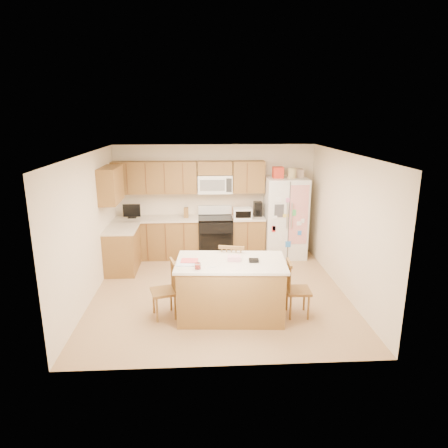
{
  "coord_description": "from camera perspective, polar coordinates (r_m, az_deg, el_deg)",
  "views": [
    {
      "loc": [
        -0.3,
        -6.72,
        3.12
      ],
      "look_at": [
        0.1,
        0.35,
        1.19
      ],
      "focal_mm": 32.0,
      "sensor_mm": 36.0,
      "label": 1
    }
  ],
  "objects": [
    {
      "name": "cabinetry",
      "position": [
        8.82,
        -7.61,
        0.64
      ],
      "size": [
        3.36,
        1.56,
        2.15
      ],
      "color": "olive",
      "rests_on": "ground"
    },
    {
      "name": "windsor_chair_left",
      "position": [
        6.47,
        -8.4,
        -9.41
      ],
      "size": [
        0.47,
        0.49,
        0.93
      ],
      "color": "olive",
      "rests_on": "ground"
    },
    {
      "name": "windsor_chair_right",
      "position": [
        6.54,
        10.34,
        -9.26
      ],
      "size": [
        0.39,
        0.41,
        0.92
      ],
      "color": "olive",
      "rests_on": "ground"
    },
    {
      "name": "refrigerator",
      "position": [
        9.06,
        8.74,
        1.04
      ],
      "size": [
        0.9,
        0.79,
        2.04
      ],
      "color": "white",
      "rests_on": "ground"
    },
    {
      "name": "ground",
      "position": [
        7.41,
        -0.66,
        -9.63
      ],
      "size": [
        4.5,
        4.5,
        0.0
      ],
      "primitive_type": "plane",
      "color": "#9C7654",
      "rests_on": "ground"
    },
    {
      "name": "windsor_chair_back",
      "position": [
        6.93,
        1.21,
        -7.06
      ],
      "size": [
        0.53,
        0.51,
        1.03
      ],
      "color": "olive",
      "rests_on": "ground"
    },
    {
      "name": "room_shell",
      "position": [
        6.93,
        -0.69,
        1.24
      ],
      "size": [
        4.6,
        4.6,
        2.52
      ],
      "color": "beige",
      "rests_on": "ground"
    },
    {
      "name": "island",
      "position": [
        6.4,
        0.97,
        -9.19
      ],
      "size": [
        1.76,
        1.1,
        1.02
      ],
      "color": "olive",
      "rests_on": "ground"
    },
    {
      "name": "stove",
      "position": [
        9.05,
        -1.23,
        -1.74
      ],
      "size": [
        0.76,
        0.65,
        1.13
      ],
      "color": "black",
      "rests_on": "ground"
    }
  ]
}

